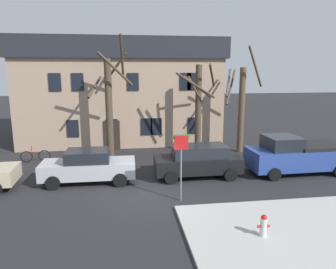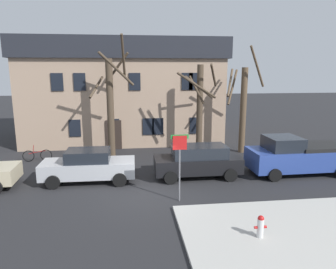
% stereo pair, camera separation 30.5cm
% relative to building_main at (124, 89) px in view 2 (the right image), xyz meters
% --- Properties ---
extents(ground_plane, '(120.00, 120.00, 0.00)m').
position_rel_building_main_xyz_m(ground_plane, '(1.03, -13.24, -4.00)').
color(ground_plane, '#262628').
extents(sidewalk_slab, '(9.00, 7.87, 0.12)m').
position_rel_building_main_xyz_m(sidewalk_slab, '(6.57, -18.65, -3.94)').
color(sidewalk_slab, '#B7B5AD').
rests_on(sidewalk_slab, ground_plane).
extents(building_main, '(15.41, 9.19, 7.90)m').
position_rel_building_main_xyz_m(building_main, '(0.00, 0.00, 0.00)').
color(building_main, tan).
rests_on(building_main, ground_plane).
extents(tree_bare_near, '(2.86, 2.88, 7.73)m').
position_rel_building_main_xyz_m(tree_bare_near, '(-0.77, -6.16, -0.41)').
color(tree_bare_near, '#4C3D2D').
rests_on(tree_bare_near, ground_plane).
extents(tree_bare_mid, '(2.93, 2.19, 6.01)m').
position_rel_building_main_xyz_m(tree_bare_mid, '(5.06, -6.22, -0.75)').
color(tree_bare_mid, '#4C3D2D').
rests_on(tree_bare_mid, ground_plane).
extents(tree_bare_far, '(2.67, 2.66, 7.10)m').
position_rel_building_main_xyz_m(tree_bare_far, '(8.00, -6.29, -0.79)').
color(tree_bare_far, brown).
rests_on(tree_bare_far, ground_plane).
extents(car_silver_sedan, '(4.67, 1.98, 1.68)m').
position_rel_building_main_xyz_m(car_silver_sedan, '(-1.73, -11.02, -3.16)').
color(car_silver_sedan, '#B7BABF').
rests_on(car_silver_sedan, ground_plane).
extents(car_black_wagon, '(4.54, 1.96, 1.72)m').
position_rel_building_main_xyz_m(car_black_wagon, '(3.93, -11.01, -3.11)').
color(car_black_wagon, black).
rests_on(car_black_wagon, ground_plane).
extents(pickup_truck_blue, '(5.50, 2.38, 2.09)m').
position_rel_building_main_xyz_m(pickup_truck_blue, '(9.48, -11.08, -2.99)').
color(pickup_truck_blue, '#2D4799').
rests_on(pickup_truck_blue, ground_plane).
extents(fire_hydrant, '(0.42, 0.22, 0.77)m').
position_rel_building_main_xyz_m(fire_hydrant, '(4.64, -17.47, -3.49)').
color(fire_hydrant, silver).
rests_on(fire_hydrant, sidewalk_slab).
extents(street_sign_pole, '(0.76, 0.07, 2.95)m').
position_rel_building_main_xyz_m(street_sign_pole, '(2.47, -13.96, -1.95)').
color(street_sign_pole, slate).
rests_on(street_sign_pole, ground_plane).
extents(bicycle_leaning, '(1.75, 0.21, 1.03)m').
position_rel_building_main_xyz_m(bicycle_leaning, '(-5.40, -6.86, -3.64)').
color(bicycle_leaning, black).
rests_on(bicycle_leaning, ground_plane).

